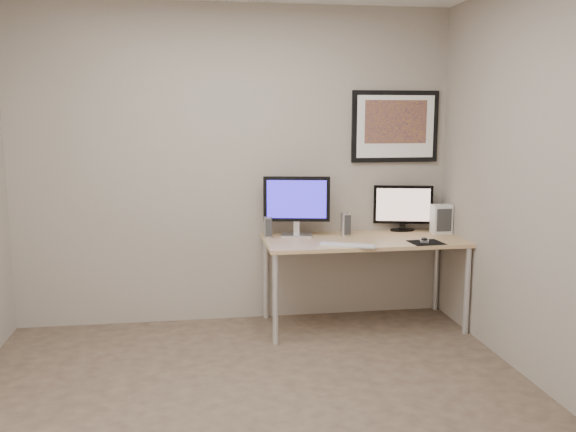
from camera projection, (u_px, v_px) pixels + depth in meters
name	position (u px, v px, depth m)	size (l,w,h in m)	color
floor	(258.00, 411.00, 3.56)	(3.60, 3.60, 0.00)	#4A392E
room	(248.00, 126.00, 3.74)	(3.60, 3.60, 3.60)	white
desk	(363.00, 247.00, 4.92)	(1.60, 0.70, 0.73)	#AE8154
framed_art	(395.00, 126.00, 5.14)	(0.75, 0.04, 0.60)	black
monitor_large	(297.00, 203.00, 4.96)	(0.54, 0.22, 0.49)	#B9B9BE
monitor_tv	(403.00, 207.00, 5.21)	(0.49, 0.16, 0.39)	black
speaker_left	(268.00, 227.00, 4.95)	(0.07, 0.07, 0.17)	#B9B9BE
speaker_right	(345.00, 224.00, 5.01)	(0.08, 0.08, 0.19)	#B9B9BE
keyboard	(347.00, 245.00, 4.63)	(0.43, 0.12, 0.02)	silver
mousepad	(426.00, 242.00, 4.75)	(0.25, 0.22, 0.00)	black
mouse	(424.00, 240.00, 4.76)	(0.06, 0.10, 0.04)	black
fan_unit	(441.00, 219.00, 5.13)	(0.16, 0.12, 0.24)	silver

